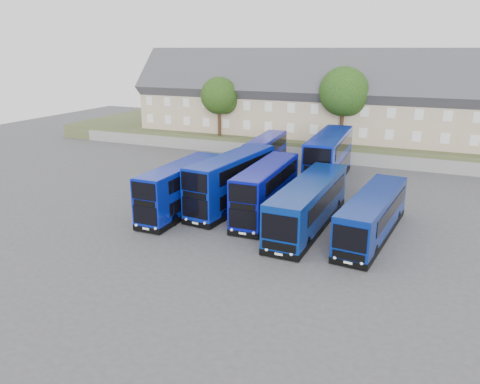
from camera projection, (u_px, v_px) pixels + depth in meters
The scene contains 13 objects.
ground at pixel (243, 229), 35.56m from camera, with size 120.00×120.00×0.00m, color #46464B.
retaining_wall at pixel (321, 156), 56.38m from camera, with size 70.00×0.40×1.50m, color slate.
earth_bank at pixel (338, 139), 65.07m from camera, with size 80.00×20.00×2.00m, color #4A502D.
terrace_row at pixel (383, 104), 57.63m from camera, with size 66.00×10.40×11.20m.
dd_front_left at pixel (180, 190), 38.51m from camera, with size 2.41×10.28×4.08m.
dd_front_mid at pixel (232, 182), 39.82m from camera, with size 3.68×11.54×4.51m.
dd_front_right at pixel (266, 191), 37.84m from camera, with size 2.75×10.66×4.21m.
dd_rear_left at pixel (266, 155), 51.31m from camera, with size 2.92×9.88×3.87m.
dd_rear_right at pixel (329, 159), 47.25m from camera, with size 3.42×12.50×4.92m.
coach_east_a at pixel (308, 205), 35.51m from camera, with size 3.01×13.10×3.57m.
coach_east_b at pixel (372, 216), 33.64m from camera, with size 3.60×12.00×3.23m.
tree_west at pixel (220, 97), 60.74m from camera, with size 4.80×4.80×7.65m.
tree_mid at pixel (345, 93), 54.80m from camera, with size 5.76×5.76×9.18m.
Camera 1 is at (12.99, -30.49, 13.20)m, focal length 35.00 mm.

